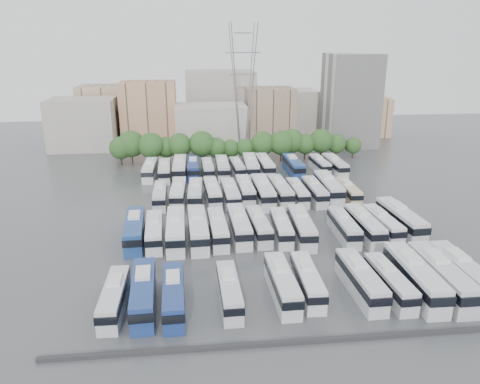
{
  "coord_description": "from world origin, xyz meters",
  "views": [
    {
      "loc": [
        -12.27,
        -73.25,
        30.38
      ],
      "look_at": [
        -3.31,
        8.51,
        3.0
      ],
      "focal_mm": 35.0,
      "sensor_mm": 36.0,
      "label": 1
    }
  ],
  "objects": [
    {
      "name": "bus_r2_s4",
      "position": [
        -8.26,
        12.4,
        1.83
      ],
      "size": [
        3.17,
        11.97,
        3.72
      ],
      "rotation": [
        0.0,
        0.0,
        0.05
      ],
      "color": "silver",
      "rests_on": "ground"
    },
    {
      "name": "tree_line",
      "position": [
        -2.35,
        42.07,
        4.54
      ],
      "size": [
        64.56,
        8.0,
        8.44
      ],
      "color": "black",
      "rests_on": "ground"
    },
    {
      "name": "bus_r2_s8",
      "position": [
        4.88,
        11.6,
        1.95
      ],
      "size": [
        3.17,
        12.72,
        3.97
      ],
      "rotation": [
        0.0,
        0.0,
        0.03
      ],
      "color": "silver",
      "rests_on": "ground"
    },
    {
      "name": "bus_r2_s7",
      "position": [
        1.45,
        11.27,
        2.08
      ],
      "size": [
        3.08,
        13.51,
        4.23
      ],
      "rotation": [
        0.0,
        0.0,
        0.01
      ],
      "color": "silver",
      "rests_on": "ground"
    },
    {
      "name": "bus_r0_s0",
      "position": [
        -21.6,
        -24.45,
        1.69
      ],
      "size": [
        2.56,
        10.98,
        3.43
      ],
      "rotation": [
        0.0,
        0.0,
        -0.02
      ],
      "color": "silver",
      "rests_on": "ground"
    },
    {
      "name": "bus_r3_s4",
      "position": [
        -8.39,
        30.14,
        1.69
      ],
      "size": [
        2.59,
        11.0,
        3.44
      ],
      "rotation": [
        0.0,
        0.0,
        0.02
      ],
      "color": "silver",
      "rests_on": "ground"
    },
    {
      "name": "bus_r1_s0",
      "position": [
        -21.25,
        -5.03,
        1.98
      ],
      "size": [
        3.47,
        12.99,
        4.04
      ],
      "rotation": [
        0.0,
        0.0,
        0.05
      ],
      "color": "navy",
      "rests_on": "ground"
    },
    {
      "name": "bus_r3_s1",
      "position": [
        -18.12,
        29.15,
        1.84
      ],
      "size": [
        2.85,
        11.97,
        3.74
      ],
      "rotation": [
        0.0,
        0.0,
        0.02
      ],
      "color": "silver",
      "rests_on": "ground"
    },
    {
      "name": "bus_r1_s7",
      "position": [
        1.71,
        -5.81,
        1.7
      ],
      "size": [
        2.87,
        11.14,
        3.47
      ],
      "rotation": [
        0.0,
        0.0,
        -0.04
      ],
      "color": "silver",
      "rests_on": "ground"
    },
    {
      "name": "bus_r2_s10",
      "position": [
        11.6,
        10.95,
        1.82
      ],
      "size": [
        2.63,
        11.85,
        3.71
      ],
      "rotation": [
        0.0,
        0.0,
        0.0
      ],
      "color": "silver",
      "rests_on": "ground"
    },
    {
      "name": "bus_r3_s12",
      "position": [
        18.15,
        31.11,
        1.67
      ],
      "size": [
        2.9,
        10.96,
        3.41
      ],
      "rotation": [
        0.0,
        0.0,
        0.05
      ],
      "color": "silver",
      "rests_on": "ground"
    },
    {
      "name": "bus_r3_s8",
      "position": [
        4.93,
        30.66,
        1.93
      ],
      "size": [
        2.96,
        12.57,
        3.93
      ],
      "rotation": [
        0.0,
        0.0,
        0.02
      ],
      "color": "silver",
      "rests_on": "ground"
    },
    {
      "name": "bus_r1_s8",
      "position": [
        4.85,
        -6.42,
        1.92
      ],
      "size": [
        3.34,
        12.58,
        3.91
      ],
      "rotation": [
        0.0,
        0.0,
        -0.05
      ],
      "color": "silver",
      "rests_on": "ground"
    },
    {
      "name": "bus_r2_s5",
      "position": [
        -4.92,
        10.92,
        1.88
      ],
      "size": [
        3.0,
        12.25,
        3.82
      ],
      "rotation": [
        0.0,
        0.0,
        0.03
      ],
      "color": "silver",
      "rests_on": "ground"
    },
    {
      "name": "bus_r2_s6",
      "position": [
        -1.76,
        13.12,
        1.86
      ],
      "size": [
        2.77,
        12.12,
        3.79
      ],
      "rotation": [
        0.0,
        0.0,
        0.01
      ],
      "color": "silver",
      "rests_on": "ground"
    },
    {
      "name": "bus_r3_s7",
      "position": [
        1.54,
        29.9,
        2.07
      ],
      "size": [
        3.46,
        13.52,
        4.21
      ],
      "rotation": [
        0.0,
        0.0,
        -0.04
      ],
      "color": "silver",
      "rests_on": "ground"
    },
    {
      "name": "bus_r3_s6",
      "position": [
        -1.59,
        30.38,
        1.66
      ],
      "size": [
        2.9,
        10.88,
        3.38
      ],
      "rotation": [
        0.0,
        0.0,
        0.05
      ],
      "color": "silver",
      "rests_on": "ground"
    },
    {
      "name": "bus_r1_s4",
      "position": [
        -8.34,
        -5.6,
        1.81
      ],
      "size": [
        2.88,
        11.79,
        3.68
      ],
      "rotation": [
        0.0,
        0.0,
        0.03
      ],
      "color": "silver",
      "rests_on": "ground"
    },
    {
      "name": "bus_r1_s6",
      "position": [
        -1.81,
        -4.99,
        1.78
      ],
      "size": [
        3.03,
        11.64,
        3.62
      ],
      "rotation": [
        0.0,
        0.0,
        0.04
      ],
      "color": "silver",
      "rests_on": "ground"
    },
    {
      "name": "city_buildings",
      "position": [
        -7.46,
        71.86,
        7.87
      ],
      "size": [
        102.0,
        35.0,
        20.0
      ],
      "color": "#9E998E",
      "rests_on": "ground"
    },
    {
      "name": "bus_r3_s0",
      "position": [
        -21.46,
        30.25,
        1.83
      ],
      "size": [
        2.94,
        11.95,
        3.73
      ],
      "rotation": [
        0.0,
        0.0,
        -0.03
      ],
      "color": "silver",
      "rests_on": "ground"
    },
    {
      "name": "bus_r1_s3",
      "position": [
        -11.46,
        -5.83,
        2.01
      ],
      "size": [
        3.21,
        13.11,
        4.09
      ],
      "rotation": [
        0.0,
        0.0,
        0.03
      ],
      "color": "silver",
      "rests_on": "ground"
    },
    {
      "name": "ground",
      "position": [
        0.0,
        0.0,
        0.0
      ],
      "size": [
        220.0,
        220.0,
        0.0
      ],
      "primitive_type": "plane",
      "color": "#424447",
      "rests_on": "ground"
    },
    {
      "name": "bus_r0_s2",
      "position": [
        -14.77,
        -24.78,
        1.77
      ],
      "size": [
        2.83,
        11.58,
        3.61
      ],
      "rotation": [
        0.0,
        0.0,
        0.03
      ],
      "color": "navy",
      "rests_on": "ground"
    },
    {
      "name": "bus_r0_s1",
      "position": [
        -18.29,
        -24.08,
        1.91
      ],
      "size": [
        3.28,
        12.49,
        3.88
      ],
      "rotation": [
        0.0,
        0.0,
        0.05
      ],
      "color": "navy",
      "rests_on": "ground"
    },
    {
      "name": "bus_r0_s11",
      "position": [
        14.95,
        -24.23,
        2.1
      ],
      "size": [
        3.19,
        13.66,
        4.27
      ],
      "rotation": [
        0.0,
        0.0,
        -0.02
      ],
      "color": "silver",
      "rests_on": "ground"
    },
    {
      "name": "parapet",
      "position": [
        0.0,
        -33.0,
        0.25
      ],
      "size": [
        56.0,
        0.5,
        0.5
      ],
      "primitive_type": "cube",
      "color": "#2D2D30",
      "rests_on": "ground"
    },
    {
      "name": "bus_r1_s1",
      "position": [
        -18.21,
        -5.56,
        1.79
      ],
      "size": [
        3.06,
        11.7,
        3.64
      ],
      "rotation": [
        0.0,
        0.0,
        0.05
      ],
      "color": "silver",
      "rests_on": "ground"
    },
    {
      "name": "bus_r1_s5",
      "position": [
        -4.93,
        -4.84,
        1.92
      ],
      "size": [
        3.02,
        12.55,
        3.92
      ],
      "rotation": [
        0.0,
        0.0,
        0.02
      ],
      "color": "silver",
      "rests_on": "ground"
    },
    {
      "name": "bus_r0_s10",
      "position": [
        11.6,
        -24.5,
        1.72
      ],
      "size": [
        2.8,
        11.23,
        3.5
      ],
      "rotation": [
        0.0,
        0.0,
        0.03
      ],
      "color": "silver",
      "rests_on": "ground"
    },
    {
      "name": "bus_r1_s12",
      "position": [
        18.12,
        -6.39,
        1.77
      ],
      "size": [
        3.06,
        11.61,
        3.61
      ],
      "rotation": [
        0.0,
        0.0,
        0.05
      ],
      "color": "silver",
      "rests_on": "ground"
    },
    {
      "name": "bus_r3_s13",
      "position": [
        21.29,
        29.18,
        1.88
      ],
      "size": [
        3.07,
        12.26,
        3.82
      ],
      "rotation": [
        0.0,
        0.0,
        0.03
      ],
      "color": "silver",
      "rests_on": "ground"
    },
    {
      "name": "bus_r2_s1",
      "position": [
        -18.23,
        12.01,
        1.71
      ],
      "size": [
        2.55,
        11.15,
        3.49
      ],
      "rotation": [
        0.0,
        0.0,
        0.01
      ],
      "color": "silver",
      "rests_on": "ground"
    },
    {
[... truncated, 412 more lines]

